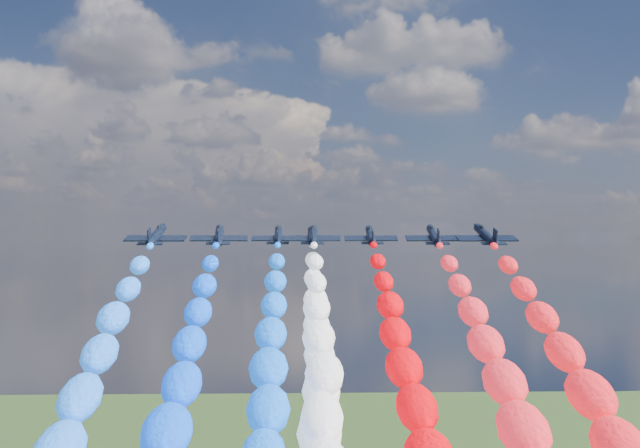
{
  "coord_description": "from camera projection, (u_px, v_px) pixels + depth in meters",
  "views": [
    {
      "loc": [
        -4.2,
        -129.72,
        104.97
      ],
      "look_at": [
        0.0,
        4.0,
        107.4
      ],
      "focal_mm": 43.81,
      "sensor_mm": 36.0,
      "label": 1
    }
  ],
  "objects": [
    {
      "name": "jet_0",
      "position": [
        156.0,
        235.0,
        124.13
      ],
      "size": [
        10.37,
        13.7,
        6.56
      ],
      "primitive_type": null,
      "rotation": [
        0.3,
        0.0,
        -0.06
      ],
      "color": "black"
    },
    {
      "name": "jet_1",
      "position": [
        219.0,
        236.0,
        131.6
      ],
      "size": [
        10.39,
        13.71,
        6.56
      ],
      "primitive_type": null,
      "rotation": [
        0.3,
        0.0,
        0.06
      ],
      "color": "black"
    },
    {
      "name": "jet_2",
      "position": [
        278.0,
        236.0,
        141.98
      ],
      "size": [
        9.67,
        13.2,
        6.56
      ],
      "primitive_type": null,
      "rotation": [
        0.3,
        0.0,
        -0.0
      ],
      "color": "black"
    },
    {
      "name": "jet_3",
      "position": [
        313.0,
        236.0,
        138.03
      ],
      "size": [
        10.36,
        13.7,
        6.56
      ],
      "primitive_type": null,
      "rotation": [
        0.3,
        0.0,
        -0.06
      ],
      "color": "black"
    },
    {
      "name": "jet_4",
      "position": [
        311.0,
        236.0,
        152.65
      ],
      "size": [
        9.95,
        13.41,
        6.56
      ],
      "primitive_type": null,
      "rotation": [
        0.3,
        0.0,
        -0.03
      ],
      "color": "black"
    },
    {
      "name": "trail_4",
      "position": [
        320.0,
        430.0,
        96.29
      ],
      "size": [
        7.05,
        108.54,
        51.95
      ],
      "primitive_type": null,
      "color": "white"
    },
    {
      "name": "jet_5",
      "position": [
        371.0,
        236.0,
        142.24
      ],
      "size": [
        9.95,
        13.4,
        6.56
      ],
      "primitive_type": null,
      "rotation": [
        0.3,
        0.0,
        -0.02
      ],
      "color": "black"
    },
    {
      "name": "jet_6",
      "position": [
        434.0,
        236.0,
        132.27
      ],
      "size": [
        10.01,
        13.45,
        6.56
      ],
      "primitive_type": null,
      "rotation": [
        0.3,
        0.0,
        -0.03
      ],
      "color": "black"
    },
    {
      "name": "jet_7",
      "position": [
        486.0,
        235.0,
        125.2
      ],
      "size": [
        10.5,
        13.79,
        6.56
      ],
      "primitive_type": null,
      "rotation": [
        0.3,
        0.0,
        0.07
      ],
      "color": "black"
    }
  ]
}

